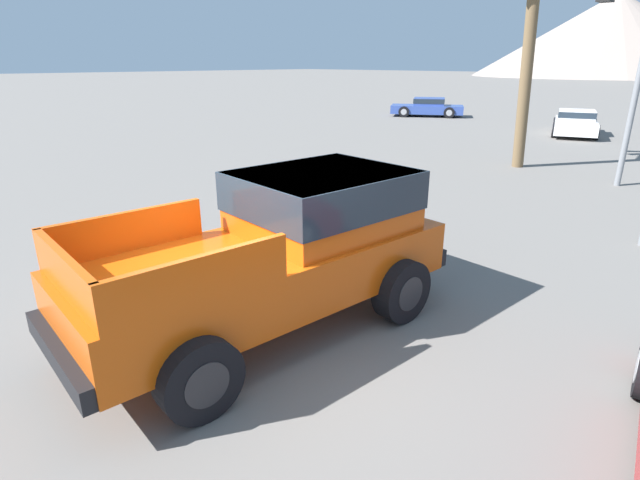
# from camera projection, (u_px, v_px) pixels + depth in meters

# --- Properties ---
(ground_plane) EXTENTS (320.00, 320.00, 0.00)m
(ground_plane) POSITION_uv_depth(u_px,v_px,m) (261.00, 337.00, 6.38)
(ground_plane) COLOR slate
(orange_pickup_truck) EXTENTS (2.65, 5.26, 1.96)m
(orange_pickup_truck) POSITION_uv_depth(u_px,v_px,m) (287.00, 243.00, 6.46)
(orange_pickup_truck) COLOR #CC4C0C
(orange_pickup_truck) RESTS_ON ground_plane
(parked_car_white) EXTENTS (3.12, 4.73, 1.14)m
(parked_car_white) POSITION_uv_depth(u_px,v_px,m) (575.00, 122.00, 23.69)
(parked_car_white) COLOR white
(parked_car_white) RESTS_ON ground_plane
(parked_car_blue) EXTENTS (4.74, 3.81, 1.15)m
(parked_car_blue) POSITION_uv_depth(u_px,v_px,m) (428.00, 107.00, 31.66)
(parked_car_blue) COLOR #334C9E
(parked_car_blue) RESTS_ON ground_plane
(traffic_light_main) EXTENTS (0.38, 4.56, 5.64)m
(traffic_light_main) POSITION_uv_depth(u_px,v_px,m) (629.00, 31.00, 11.62)
(traffic_light_main) COLOR slate
(traffic_light_main) RESTS_ON ground_plane
(palm_tree_tall) EXTENTS (2.73, 2.92, 6.55)m
(palm_tree_tall) POSITION_uv_depth(u_px,v_px,m) (539.00, 3.00, 14.97)
(palm_tree_tall) COLOR brown
(palm_tree_tall) RESTS_ON ground_plane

